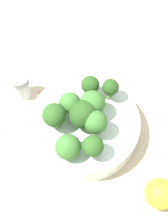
% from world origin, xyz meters
% --- Properties ---
extents(ground_plane, '(3.00, 3.00, 0.00)m').
position_xyz_m(ground_plane, '(0.00, 0.00, 0.00)').
color(ground_plane, beige).
extents(bowl, '(0.23, 0.23, 0.05)m').
position_xyz_m(bowl, '(0.00, 0.00, 0.02)').
color(bowl, silver).
rests_on(bowl, ground_plane).
extents(broccoli_floret_0, '(0.05, 0.05, 0.06)m').
position_xyz_m(broccoli_floret_0, '(-0.02, 0.01, 0.08)').
color(broccoli_floret_0, '#84AD66').
rests_on(broccoli_floret_0, bowl).
extents(broccoli_floret_1, '(0.06, 0.06, 0.06)m').
position_xyz_m(broccoli_floret_1, '(0.01, -0.00, 0.08)').
color(broccoli_floret_1, '#7A9E5B').
rests_on(broccoli_floret_1, bowl).
extents(broccoli_floret_2, '(0.04, 0.04, 0.05)m').
position_xyz_m(broccoli_floret_2, '(0.07, 0.03, 0.08)').
color(broccoli_floret_2, '#7A9E5B').
rests_on(broccoli_floret_2, bowl).
extents(broccoli_floret_3, '(0.04, 0.04, 0.05)m').
position_xyz_m(broccoli_floret_3, '(-0.07, 0.00, 0.08)').
color(broccoli_floret_3, '#7A9E5B').
rests_on(broccoli_floret_3, bowl).
extents(broccoli_floret_4, '(0.05, 0.05, 0.06)m').
position_xyz_m(broccoli_floret_4, '(0.02, -0.05, 0.08)').
color(broccoli_floret_4, '#7A9E5B').
rests_on(broccoli_floret_4, bowl).
extents(broccoli_floret_5, '(0.04, 0.04, 0.06)m').
position_xyz_m(broccoli_floret_5, '(0.02, 0.03, 0.08)').
color(broccoli_floret_5, '#8EB770').
rests_on(broccoli_floret_5, bowl).
extents(broccoli_floret_6, '(0.04, 0.04, 0.06)m').
position_xyz_m(broccoli_floret_6, '(-0.01, -0.03, 0.08)').
color(broccoli_floret_6, '#84AD66').
rests_on(broccoli_floret_6, bowl).
extents(broccoli_floret_7, '(0.05, 0.05, 0.05)m').
position_xyz_m(broccoli_floret_7, '(0.08, -0.01, 0.07)').
color(broccoli_floret_7, '#7A9E5B').
rests_on(broccoli_floret_7, bowl).
extents(broccoli_floret_8, '(0.03, 0.03, 0.05)m').
position_xyz_m(broccoli_floret_8, '(-0.07, 0.04, 0.08)').
color(broccoli_floret_8, '#7A9E5B').
rests_on(broccoli_floret_8, bowl).
extents(pepper_shaker, '(0.04, 0.04, 0.06)m').
position_xyz_m(pepper_shaker, '(-0.07, -0.16, 0.03)').
color(pepper_shaker, '#B2B7BC').
rests_on(pepper_shaker, ground_plane).
extents(lemon_wedge, '(0.06, 0.06, 0.06)m').
position_xyz_m(lemon_wedge, '(0.11, 0.16, 0.03)').
color(lemon_wedge, yellow).
rests_on(lemon_wedge, ground_plane).
extents(almond_crumb_0, '(0.01, 0.01, 0.01)m').
position_xyz_m(almond_crumb_0, '(0.04, -0.16, 0.00)').
color(almond_crumb_0, tan).
rests_on(almond_crumb_0, ground_plane).
extents(almond_crumb_1, '(0.01, 0.01, 0.01)m').
position_xyz_m(almond_crumb_1, '(-0.08, -0.12, 0.00)').
color(almond_crumb_1, tan).
rests_on(almond_crumb_1, ground_plane).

